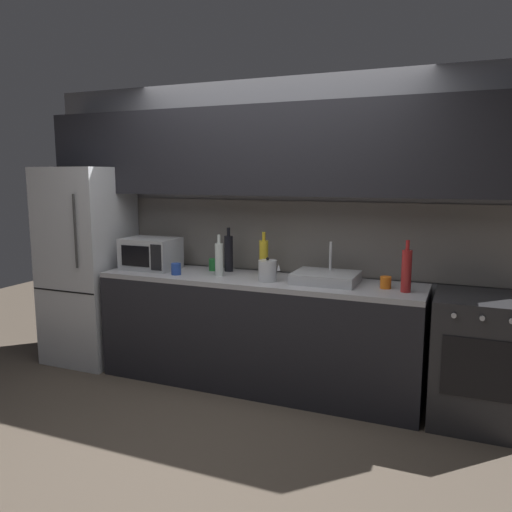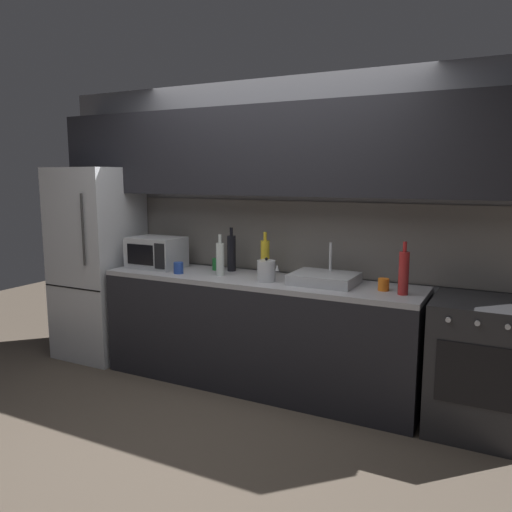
% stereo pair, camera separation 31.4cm
% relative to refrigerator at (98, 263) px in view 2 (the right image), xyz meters
% --- Properties ---
extents(ground_plane, '(10.00, 10.00, 0.00)m').
position_rel_refrigerator_xyz_m(ground_plane, '(1.69, -0.90, -0.89)').
color(ground_plane, '#4C4238').
extents(back_wall, '(4.36, 0.44, 2.50)m').
position_rel_refrigerator_xyz_m(back_wall, '(1.69, 0.30, 0.66)').
color(back_wall, slate).
rests_on(back_wall, ground).
extents(counter_run, '(2.62, 0.60, 0.90)m').
position_rel_refrigerator_xyz_m(counter_run, '(1.69, 0.00, -0.44)').
color(counter_run, black).
rests_on(counter_run, ground).
extents(refrigerator, '(0.68, 0.69, 1.78)m').
position_rel_refrigerator_xyz_m(refrigerator, '(0.00, 0.00, 0.00)').
color(refrigerator, '#B7BABF').
rests_on(refrigerator, ground).
extents(oven_range, '(0.60, 0.62, 0.90)m').
position_rel_refrigerator_xyz_m(oven_range, '(3.34, -0.00, -0.44)').
color(oven_range, '#232326').
rests_on(oven_range, ground).
extents(microwave, '(0.46, 0.35, 0.27)m').
position_rel_refrigerator_xyz_m(microwave, '(0.68, 0.02, 0.14)').
color(microwave, '#A8AAAF').
rests_on(microwave, counter_run).
extents(sink_basin, '(0.48, 0.38, 0.30)m').
position_rel_refrigerator_xyz_m(sink_basin, '(2.24, 0.03, 0.05)').
color(sink_basin, '#ADAFB5').
rests_on(sink_basin, counter_run).
extents(kettle, '(0.18, 0.14, 0.19)m').
position_rel_refrigerator_xyz_m(kettle, '(1.81, -0.08, 0.09)').
color(kettle, '#B7BABF').
rests_on(kettle, counter_run).
extents(wine_bottle_dark, '(0.07, 0.07, 0.37)m').
position_rel_refrigerator_xyz_m(wine_bottle_dark, '(1.36, 0.17, 0.17)').
color(wine_bottle_dark, black).
rests_on(wine_bottle_dark, counter_run).
extents(wine_bottle_red, '(0.07, 0.07, 0.37)m').
position_rel_refrigerator_xyz_m(wine_bottle_red, '(2.84, -0.06, 0.16)').
color(wine_bottle_red, '#A82323').
rests_on(wine_bottle_red, counter_run).
extents(wine_bottle_clear, '(0.07, 0.07, 0.34)m').
position_rel_refrigerator_xyz_m(wine_bottle_clear, '(1.38, -0.05, 0.15)').
color(wine_bottle_clear, silver).
rests_on(wine_bottle_clear, counter_run).
extents(wine_bottle_yellow, '(0.07, 0.07, 0.35)m').
position_rel_refrigerator_xyz_m(wine_bottle_yellow, '(1.69, 0.15, 0.16)').
color(wine_bottle_yellow, gold).
rests_on(wine_bottle_yellow, counter_run).
extents(mug_blue, '(0.08, 0.08, 0.09)m').
position_rel_refrigerator_xyz_m(mug_blue, '(1.02, -0.13, 0.06)').
color(mug_blue, '#234299').
rests_on(mug_blue, counter_run).
extents(mug_green, '(0.08, 0.08, 0.10)m').
position_rel_refrigerator_xyz_m(mug_green, '(1.22, 0.15, 0.06)').
color(mug_green, '#1E6B2D').
rests_on(mug_green, counter_run).
extents(mug_orange, '(0.08, 0.08, 0.09)m').
position_rel_refrigerator_xyz_m(mug_orange, '(2.70, 0.01, 0.05)').
color(mug_orange, orange).
rests_on(mug_orange, counter_run).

